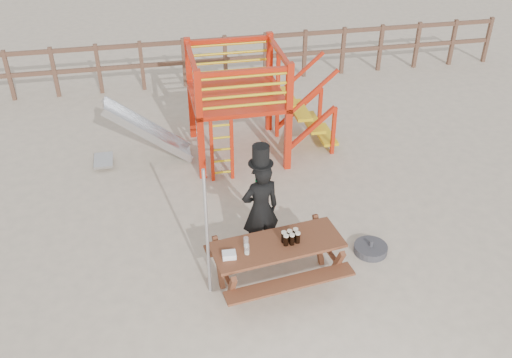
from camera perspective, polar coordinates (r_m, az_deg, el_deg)
name	(u,v)px	position (r m, az deg, el deg)	size (l,w,h in m)	color
ground	(268,274)	(8.45, 1.16, -9.46)	(60.00, 60.00, 0.00)	#C5B399
back_fence	(205,56)	(14.06, -5.17, 12.18)	(15.09, 0.09, 1.20)	brown
playground_fort	(233,103)	(10.82, -2.29, 7.63)	(4.71, 1.84, 2.10)	red
picnic_table	(277,258)	(8.04, 2.14, -7.89)	(1.96, 1.48, 0.70)	brown
man_with_hat	(261,207)	(8.32, 0.45, -2.84)	(0.63, 0.47, 1.86)	black
metal_pole	(207,234)	(7.56, -4.92, -5.54)	(0.04, 0.04, 2.02)	#B2B2B7
parasol_base	(371,249)	(8.96, 11.38, -6.86)	(0.51, 0.51, 0.22)	#36363B
paper_bag	(229,255)	(7.64, -2.70, -7.60)	(0.18, 0.14, 0.08)	white
stout_pints	(291,237)	(7.86, 3.49, -5.81)	(0.25, 0.18, 0.17)	black
empty_glasses	(246,246)	(7.72, -0.96, -6.72)	(0.09, 0.22, 0.15)	silver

